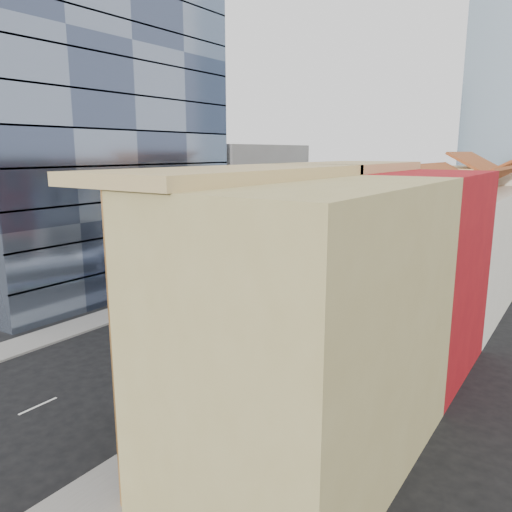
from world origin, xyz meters
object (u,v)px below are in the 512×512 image
Objects in this scene: office_tower at (93,132)px; bus_right at (220,347)px; shophouse_tan at (311,328)px; bus_left_far at (251,280)px; bus_left_near at (189,304)px.

bus_right is at bearing -22.72° from office_tower.
bus_right is (-8.50, 4.58, -4.33)m from shophouse_tan.
bus_right is (7.54, -14.16, 0.04)m from bus_left_far.
bus_left_near is at bearing -14.01° from office_tower.
office_tower is at bearing 155.70° from shophouse_tan.
shophouse_tan is 1.34× the size of bus_right.
bus_left_far is 0.97× the size of bus_right.
shophouse_tan is at bearing -15.62° from bus_right.
bus_right is (22.50, -9.42, -13.33)m from office_tower.
bus_right is at bearing -55.41° from bus_left_near.
office_tower reaches higher than bus_right.
office_tower is (-31.00, 14.00, 9.00)m from shophouse_tan.
shophouse_tan reaches higher than bus_right.
office_tower is at bearing 147.69° from bus_left_near.
office_tower is 27.80m from bus_right.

